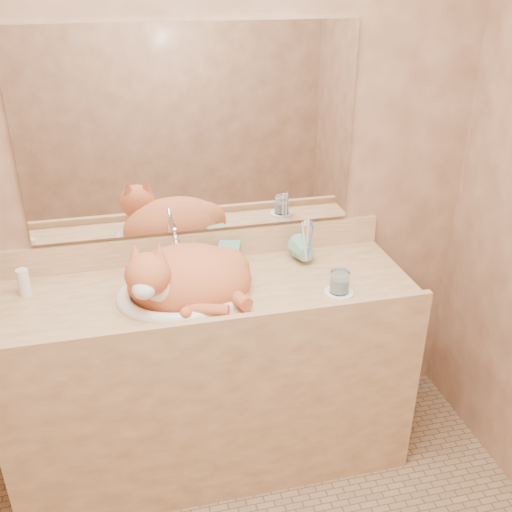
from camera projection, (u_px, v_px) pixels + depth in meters
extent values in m
cube|color=brown|center=(194.00, 168.00, 2.26)|extent=(2.40, 0.02, 2.50)
cube|color=white|center=(192.00, 134.00, 2.18)|extent=(1.30, 0.02, 0.80)
imported|color=#68A78A|center=(227.00, 252.00, 2.26)|extent=(0.11, 0.12, 0.20)
imported|color=#68A78A|center=(307.00, 256.00, 2.34)|extent=(0.12, 0.12, 0.10)
cylinder|color=white|center=(339.00, 293.00, 2.16)|extent=(0.11, 0.11, 0.01)
cylinder|color=white|center=(340.00, 282.00, 2.14)|extent=(0.07, 0.07, 0.09)
cylinder|color=white|center=(24.00, 282.00, 2.13)|extent=(0.04, 0.04, 0.11)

